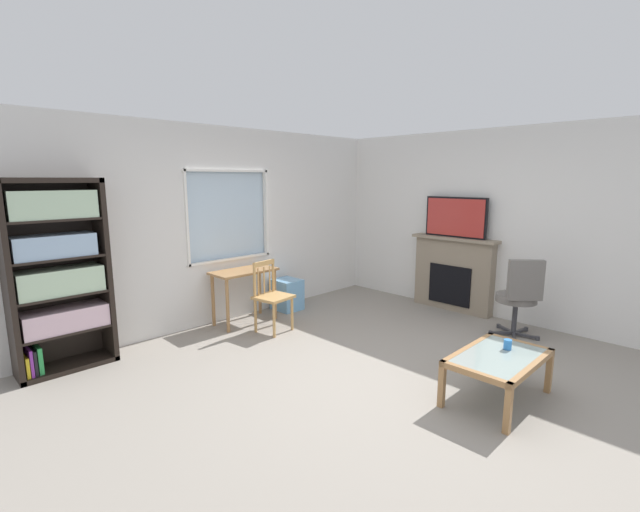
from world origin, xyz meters
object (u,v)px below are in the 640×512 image
at_px(office_chair, 519,294).
at_px(sippy_cup, 508,344).
at_px(wooden_chair, 271,296).
at_px(bookshelf, 57,269).
at_px(plastic_drawer_unit, 287,294).
at_px(tv, 456,217).
at_px(fireplace, 453,273).
at_px(desk_under_window, 244,280).
at_px(coffee_table, 499,361).

relative_size(office_chair, sippy_cup, 11.11).
bearing_deg(office_chair, wooden_chair, 130.27).
bearing_deg(bookshelf, plastic_drawer_unit, -1.10).
xyz_separation_m(office_chair, sippy_cup, (-1.48, -0.46, -0.09)).
bearing_deg(tv, plastic_drawer_unit, 134.93).
bearing_deg(plastic_drawer_unit, fireplace, -44.77).
bearing_deg(sippy_cup, office_chair, 17.29).
distance_m(bookshelf, office_chair, 5.13).
bearing_deg(fireplace, desk_under_window, 146.40).
distance_m(wooden_chair, office_chair, 3.05).
bearing_deg(desk_under_window, office_chair, -54.52).
bearing_deg(bookshelf, sippy_cup, -51.68).
xyz_separation_m(wooden_chair, tv, (2.47, -1.17, 0.92)).
xyz_separation_m(plastic_drawer_unit, tv, (1.73, -1.74, 1.16)).
xyz_separation_m(desk_under_window, fireplace, (2.54, -1.69, -0.05)).
bearing_deg(coffee_table, tv, 36.75).
bearing_deg(fireplace, tv, 180.00).
height_order(tv, sippy_cup, tv).
bearing_deg(tv, wooden_chair, 154.57).
bearing_deg(desk_under_window, plastic_drawer_unit, 3.63).
bearing_deg(wooden_chair, fireplace, -25.27).
bearing_deg(fireplace, office_chair, -114.21).
xyz_separation_m(desk_under_window, plastic_drawer_unit, (0.79, 0.05, -0.37)).
xyz_separation_m(plastic_drawer_unit, sippy_cup, (-0.25, -3.35, 0.23)).
distance_m(office_chair, coffee_table, 1.74).
bearing_deg(office_chair, plastic_drawer_unit, 113.15).
bearing_deg(plastic_drawer_unit, tv, -45.07).
distance_m(fireplace, sippy_cup, 2.57).
xyz_separation_m(wooden_chair, coffee_table, (0.31, -2.79, -0.11)).
relative_size(wooden_chair, coffee_table, 0.92).
relative_size(desk_under_window, tv, 0.93).
xyz_separation_m(bookshelf, wooden_chair, (2.20, -0.62, -0.58)).
distance_m(fireplace, coffee_table, 2.72).
xyz_separation_m(wooden_chair, office_chair, (1.97, -2.33, 0.09)).
distance_m(wooden_chair, plastic_drawer_unit, 0.96).
height_order(wooden_chair, fireplace, fireplace).
distance_m(bookshelf, coffee_table, 4.29).
xyz_separation_m(desk_under_window, tv, (2.52, -1.69, 0.79)).
height_order(fireplace, sippy_cup, fireplace).
bearing_deg(sippy_cup, bookshelf, 128.32).
relative_size(bookshelf, desk_under_window, 2.24).
distance_m(desk_under_window, office_chair, 3.49).
xyz_separation_m(bookshelf, coffee_table, (2.51, -3.41, -0.68)).
xyz_separation_m(wooden_chair, sippy_cup, (0.49, -2.79, -0.00)).
height_order(fireplace, coffee_table, fireplace).
xyz_separation_m(fireplace, office_chair, (-0.52, -1.15, 0.01)).
height_order(fireplace, tv, tv).
height_order(bookshelf, desk_under_window, bookshelf).
height_order(wooden_chair, tv, tv).
relative_size(plastic_drawer_unit, tv, 0.49).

